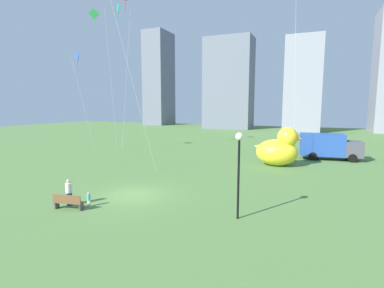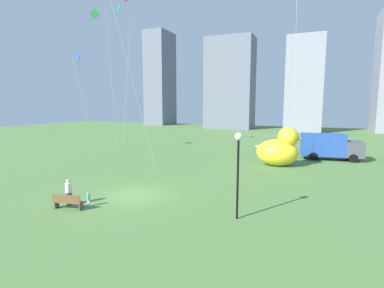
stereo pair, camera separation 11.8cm
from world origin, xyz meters
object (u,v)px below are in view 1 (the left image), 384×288
at_px(kite_teal, 119,18).
at_px(park_bench, 68,202).
at_px(kite_blue, 78,61).
at_px(person_child, 89,199).
at_px(box_truck, 329,147).
at_px(giant_inflatable_duck, 278,149).
at_px(kite_green, 96,23).
at_px(person_adult, 69,191).
at_px(lamppost, 239,157).

bearing_deg(kite_teal, park_bench, -61.34).
relative_size(kite_blue, kite_teal, 0.65).
xyz_separation_m(park_bench, person_child, (0.73, 0.87, 0.01)).
relative_size(person_child, box_truck, 0.14).
xyz_separation_m(giant_inflatable_duck, kite_blue, (-23.64, -1.63, 9.58)).
bearing_deg(person_child, kite_green, 128.14).
xyz_separation_m(kite_green, kite_teal, (0.62, 3.75, 1.43)).
height_order(person_child, box_truck, box_truck).
bearing_deg(person_adult, giant_inflatable_duck, 58.99).
xyz_separation_m(park_bench, kite_blue, (-13.99, 15.88, 10.75)).
height_order(box_truck, kite_teal, kite_teal).
distance_m(person_child, kite_teal, 28.76).
relative_size(giant_inflatable_duck, box_truck, 0.73).
bearing_deg(box_truck, kite_green, -167.30).
bearing_deg(lamppost, kite_teal, 138.50).
bearing_deg(kite_teal, kite_blue, -117.33).
distance_m(park_bench, lamppost, 10.08).
distance_m(box_truck, kite_teal, 30.29).
relative_size(person_child, kite_blue, 0.07).
xyz_separation_m(person_child, lamppost, (8.60, 1.65, 2.84)).
bearing_deg(giant_inflatable_duck, kite_teal, 170.93).
relative_size(giant_inflatable_duck, lamppost, 1.01).
bearing_deg(giant_inflatable_duck, park_bench, -118.87).
bearing_deg(kite_green, lamppost, -34.36).
height_order(lamppost, box_truck, lamppost).
relative_size(person_adult, box_truck, 0.25).
distance_m(kite_green, kite_blue, 5.12).
bearing_deg(giant_inflatable_duck, box_truck, 49.75).
bearing_deg(box_truck, person_child, -121.55).
bearing_deg(kite_blue, park_bench, -48.63).
bearing_deg(lamppost, person_adult, -168.97).
height_order(giant_inflatable_duck, kite_green, kite_green).
height_order(person_adult, giant_inflatable_duck, giant_inflatable_duck).
relative_size(person_adult, kite_green, 0.09).
distance_m(person_adult, box_truck, 26.95).
xyz_separation_m(box_truck, kite_green, (-26.39, -5.95, 14.34)).
bearing_deg(lamppost, person_child, -169.15).
height_order(person_child, kite_green, kite_green).
bearing_deg(kite_teal, person_child, -58.74).
relative_size(park_bench, lamppost, 0.39).
relative_size(person_child, lamppost, 0.19).
bearing_deg(park_bench, kite_blue, 131.37).
height_order(park_bench, person_child, park_bench).
bearing_deg(kite_blue, kite_teal, 62.67).
bearing_deg(kite_green, person_child, -51.86).
distance_m(kite_green, kite_teal, 4.06).
bearing_deg(lamppost, kite_blue, 150.19).
bearing_deg(box_truck, kite_blue, -165.77).
distance_m(person_adult, kite_teal, 28.22).
bearing_deg(box_truck, person_adult, -123.50).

